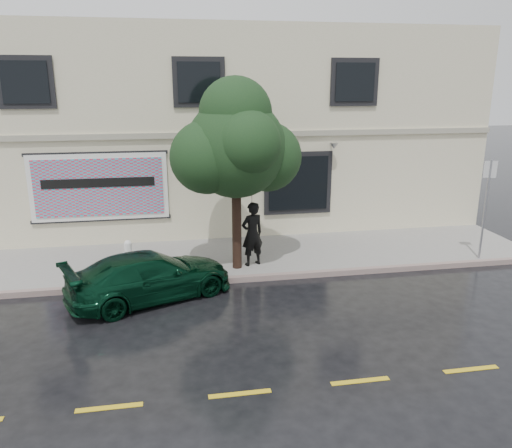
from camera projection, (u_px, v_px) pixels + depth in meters
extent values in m
plane|color=black|center=(219.00, 307.00, 11.97)|extent=(90.00, 90.00, 0.00)
cube|color=#989590|center=(208.00, 259.00, 15.03)|extent=(20.00, 3.50, 0.15)
cube|color=gray|center=(213.00, 281.00, 13.37)|extent=(20.00, 0.18, 0.16)
cube|color=gold|center=(240.00, 394.00, 8.66)|extent=(19.00, 0.12, 0.01)
cube|color=beige|center=(194.00, 127.00, 19.53)|extent=(20.00, 8.00, 7.00)
cube|color=#9E9984|center=(201.00, 135.00, 15.68)|extent=(20.00, 0.12, 0.18)
cube|color=black|center=(298.00, 183.00, 16.66)|extent=(2.30, 0.10, 2.10)
cube|color=black|center=(298.00, 183.00, 16.61)|extent=(2.00, 0.05, 1.80)
cube|color=black|center=(25.00, 82.00, 14.34)|extent=(1.30, 0.05, 1.20)
cube|color=black|center=(199.00, 82.00, 15.18)|extent=(1.30, 0.05, 1.20)
cube|color=black|center=(355.00, 82.00, 16.01)|extent=(1.30, 0.05, 1.20)
cube|color=white|center=(99.00, 187.00, 15.54)|extent=(4.20, 0.06, 2.10)
cube|color=#D22E4D|center=(99.00, 187.00, 15.50)|extent=(3.90, 0.04, 1.80)
cube|color=black|center=(102.00, 219.00, 15.86)|extent=(4.30, 0.10, 0.10)
cube|color=black|center=(96.00, 153.00, 15.28)|extent=(4.30, 0.10, 0.10)
cube|color=black|center=(99.00, 183.00, 15.43)|extent=(3.40, 0.02, 0.28)
imported|color=black|center=(150.00, 276.00, 12.32)|extent=(4.46, 3.23, 1.19)
imported|color=black|center=(252.00, 234.00, 14.09)|extent=(0.79, 0.65, 1.85)
imported|color=black|center=(252.00, 190.00, 13.74)|extent=(1.08, 1.08, 0.68)
cylinder|color=#332016|center=(237.00, 227.00, 13.81)|extent=(0.26, 0.26, 2.38)
sphere|color=black|center=(236.00, 148.00, 13.21)|extent=(2.67, 2.67, 2.67)
cylinder|color=white|center=(129.00, 265.00, 14.20)|extent=(0.30, 0.30, 0.08)
cylinder|color=white|center=(129.00, 255.00, 14.12)|extent=(0.22, 0.22, 0.55)
sphere|color=white|center=(128.00, 244.00, 14.03)|extent=(0.22, 0.22, 0.22)
cylinder|color=white|center=(129.00, 254.00, 14.11)|extent=(0.32, 0.10, 0.10)
cylinder|color=#A0A1A9|center=(485.00, 210.00, 14.46)|extent=(0.06, 0.06, 2.96)
cube|color=silver|center=(490.00, 169.00, 14.13)|extent=(0.36, 0.11, 0.48)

